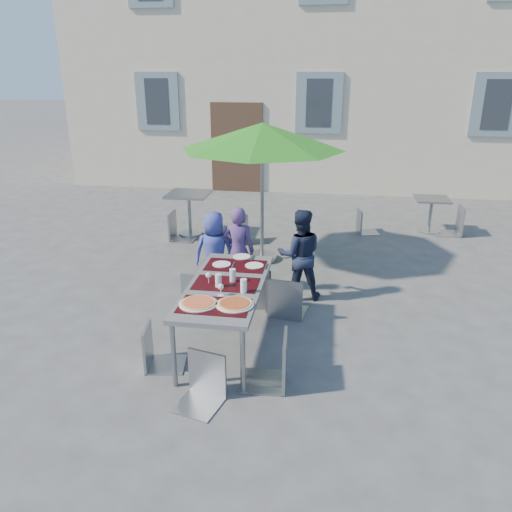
% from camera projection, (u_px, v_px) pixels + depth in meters
% --- Properties ---
extents(ground, '(90.00, 90.00, 0.00)m').
position_uv_depth(ground, '(286.00, 344.00, 5.70)').
color(ground, '#454548').
rests_on(ground, ground).
extents(building, '(13.60, 8.20, 11.10)m').
position_uv_depth(building, '(328.00, 0.00, 14.63)').
color(building, '#BFB29A').
rests_on(building, ground).
extents(dining_table, '(0.80, 1.85, 0.76)m').
position_uv_depth(dining_table, '(226.00, 288.00, 5.46)').
color(dining_table, '#45454A').
rests_on(dining_table, ground).
extents(pizza_near_left, '(0.39, 0.39, 0.03)m').
position_uv_depth(pizza_near_left, '(198.00, 303.00, 4.96)').
color(pizza_near_left, white).
rests_on(pizza_near_left, dining_table).
extents(pizza_near_right, '(0.38, 0.38, 0.03)m').
position_uv_depth(pizza_near_right, '(235.00, 304.00, 4.94)').
color(pizza_near_right, white).
rests_on(pizza_near_right, dining_table).
extents(glassware, '(0.48, 0.44, 0.15)m').
position_uv_depth(glassware, '(228.00, 281.00, 5.33)').
color(glassware, silver).
rests_on(glassware, dining_table).
extents(place_settings, '(0.65, 0.51, 0.01)m').
position_uv_depth(place_settings, '(240.00, 262.00, 6.03)').
color(place_settings, white).
rests_on(place_settings, dining_table).
extents(child_0, '(0.59, 0.40, 1.16)m').
position_uv_depth(child_0, '(215.00, 253.00, 6.86)').
color(child_0, '#364097').
rests_on(child_0, ground).
extents(child_1, '(0.48, 0.34, 1.25)m').
position_uv_depth(child_1, '(238.00, 251.00, 6.79)').
color(child_1, '#563873').
rests_on(child_1, ground).
extents(child_2, '(0.66, 0.45, 1.25)m').
position_uv_depth(child_2, '(300.00, 255.00, 6.67)').
color(child_2, '#192038').
rests_on(child_2, ground).
extents(chair_0, '(0.46, 0.46, 0.96)m').
position_uv_depth(chair_0, '(199.00, 268.00, 6.38)').
color(chair_0, gray).
rests_on(chair_0, ground).
extents(chair_1, '(0.52, 0.52, 1.05)m').
position_uv_depth(chair_1, '(253.00, 263.00, 6.41)').
color(chair_1, gray).
rests_on(chair_1, ground).
extents(chair_2, '(0.50, 0.51, 1.00)m').
position_uv_depth(chair_2, '(288.00, 273.00, 6.15)').
color(chair_2, '#8F949A').
rests_on(chair_2, ground).
extents(chair_3, '(0.45, 0.44, 0.88)m').
position_uv_depth(chair_3, '(155.00, 323.00, 5.12)').
color(chair_3, '#8F959A').
rests_on(chair_3, ground).
extents(chair_4, '(0.48, 0.47, 1.01)m').
position_uv_depth(chair_4, '(274.00, 330.00, 4.79)').
color(chair_4, gray).
rests_on(chair_4, ground).
extents(chair_5, '(0.48, 0.49, 0.90)m').
position_uv_depth(chair_5, '(201.00, 352.00, 4.56)').
color(chair_5, '#93979F').
rests_on(chair_5, ground).
extents(patio_umbrella, '(2.54, 2.54, 2.20)m').
position_uv_depth(patio_umbrella, '(262.00, 137.00, 7.55)').
color(patio_umbrella, '#ADB0B5').
rests_on(patio_umbrella, ground).
extents(cafe_table_0, '(0.76, 0.76, 0.81)m').
position_uv_depth(cafe_table_0, '(189.00, 205.00, 9.28)').
color(cafe_table_0, '#ADB0B5').
rests_on(cafe_table_0, ground).
extents(bg_chair_l_0, '(0.43, 0.43, 0.97)m').
position_uv_depth(bg_chair_l_0, '(177.00, 209.00, 9.03)').
color(bg_chair_l_0, '#90949C').
rests_on(bg_chair_l_0, ground).
extents(bg_chair_r_0, '(0.50, 0.50, 0.92)m').
position_uv_depth(bg_chair_r_0, '(238.00, 213.00, 8.90)').
color(bg_chair_r_0, gray).
rests_on(bg_chair_r_0, ground).
extents(cafe_table_1, '(0.62, 0.62, 0.67)m').
position_uv_depth(cafe_table_1, '(431.00, 210.00, 9.51)').
color(cafe_table_1, '#ADB0B5').
rests_on(cafe_table_1, ground).
extents(bg_chair_l_1, '(0.46, 0.45, 0.87)m').
position_uv_depth(bg_chair_l_1, '(365.00, 207.00, 9.41)').
color(bg_chair_l_1, '#90979C').
rests_on(bg_chair_l_1, ground).
extents(bg_chair_r_1, '(0.47, 0.46, 1.04)m').
position_uv_depth(bg_chair_r_1, '(457.00, 203.00, 9.30)').
color(bg_chair_r_1, '#93989E').
rests_on(bg_chair_r_1, ground).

